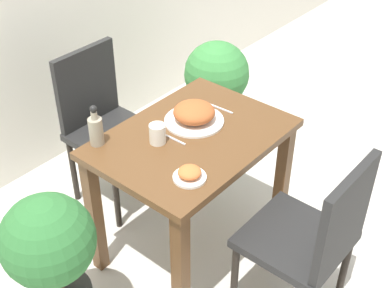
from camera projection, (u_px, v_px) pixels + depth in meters
name	position (u px, v px, depth m)	size (l,w,h in m)	color
ground_plane	(192.00, 246.00, 2.88)	(16.00, 16.00, 0.00)	beige
dining_table	(192.00, 159.00, 2.53)	(0.90, 0.65, 0.73)	brown
chair_near	(313.00, 236.00, 2.23)	(0.42, 0.42, 0.90)	black
chair_far	(104.00, 120.00, 2.96)	(0.42, 0.42, 0.90)	black
food_plate	(194.00, 114.00, 2.52)	(0.28, 0.28, 0.10)	white
side_plate	(190.00, 174.00, 2.19)	(0.14, 0.14, 0.05)	white
drink_cup	(157.00, 134.00, 2.38)	(0.07, 0.07, 0.09)	silver
sauce_bottle	(96.00, 129.00, 2.36)	(0.06, 0.06, 0.20)	gray
fork_utensil	(170.00, 137.00, 2.44)	(0.01, 0.18, 0.00)	silver
spoon_utensil	(216.00, 107.00, 2.65)	(0.02, 0.20, 0.00)	silver
potted_plant_left	(53.00, 263.00, 2.17)	(0.38, 0.38, 0.79)	#333333
potted_plant_right	(216.00, 84.00, 3.37)	(0.41, 0.41, 0.75)	#333333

